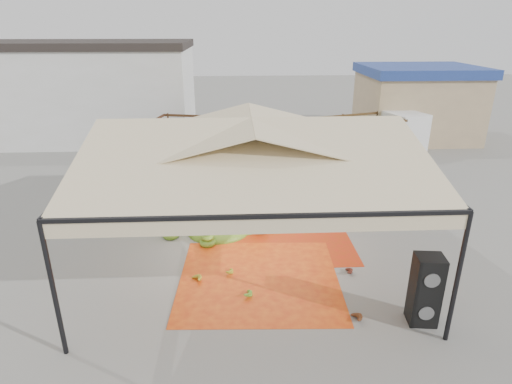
{
  "coord_description": "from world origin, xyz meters",
  "views": [
    {
      "loc": [
        -0.44,
        -11.15,
        6.34
      ],
      "look_at": [
        0.2,
        1.5,
        1.3
      ],
      "focal_mm": 30.0,
      "sensor_mm": 36.0,
      "label": 1
    }
  ],
  "objects_px": {
    "speaker_stack": "(425,290)",
    "truck_left": "(228,137)",
    "vendor": "(301,169)",
    "banana_heap": "(230,205)",
    "truck_right": "(371,132)"
  },
  "relations": [
    {
      "from": "banana_heap",
      "to": "vendor",
      "type": "xyz_separation_m",
      "value": [
        2.87,
        2.86,
        0.25
      ]
    },
    {
      "from": "speaker_stack",
      "to": "truck_right",
      "type": "height_order",
      "value": "truck_right"
    },
    {
      "from": "banana_heap",
      "to": "truck_right",
      "type": "distance_m",
      "value": 9.93
    },
    {
      "from": "banana_heap",
      "to": "speaker_stack",
      "type": "bearing_deg",
      "value": -52.45
    },
    {
      "from": "speaker_stack",
      "to": "vendor",
      "type": "xyz_separation_m",
      "value": [
        -1.48,
        8.52,
        -0.04
      ]
    },
    {
      "from": "truck_left",
      "to": "truck_right",
      "type": "height_order",
      "value": "truck_left"
    },
    {
      "from": "speaker_stack",
      "to": "truck_right",
      "type": "xyz_separation_m",
      "value": [
        2.61,
        12.71,
        0.45
      ]
    },
    {
      "from": "banana_heap",
      "to": "truck_right",
      "type": "bearing_deg",
      "value": 45.35
    },
    {
      "from": "speaker_stack",
      "to": "vendor",
      "type": "distance_m",
      "value": 8.65
    },
    {
      "from": "vendor",
      "to": "banana_heap",
      "type": "bearing_deg",
      "value": 32.26
    },
    {
      "from": "speaker_stack",
      "to": "truck_left",
      "type": "distance_m",
      "value": 12.52
    },
    {
      "from": "banana_heap",
      "to": "truck_left",
      "type": "relative_size",
      "value": 0.76
    },
    {
      "from": "vendor",
      "to": "truck_left",
      "type": "height_order",
      "value": "truck_left"
    },
    {
      "from": "truck_right",
      "to": "speaker_stack",
      "type": "bearing_deg",
      "value": -119.8
    },
    {
      "from": "speaker_stack",
      "to": "truck_left",
      "type": "xyz_separation_m",
      "value": [
        -4.44,
        11.69,
        0.53
      ]
    }
  ]
}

